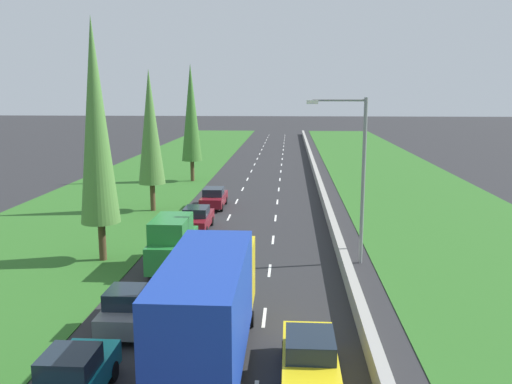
# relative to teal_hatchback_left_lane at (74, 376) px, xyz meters

# --- Properties ---
(ground_plane) EXTENTS (300.00, 300.00, 0.00)m
(ground_plane) POSITION_rel_teal_hatchback_left_lane_xyz_m (3.71, 45.55, -0.84)
(ground_plane) COLOR #28282B
(ground_plane) RESTS_ON ground
(grass_verge_left) EXTENTS (14.00, 140.00, 0.04)m
(grass_verge_left) POSITION_rel_teal_hatchback_left_lane_xyz_m (-8.94, 45.55, -0.82)
(grass_verge_left) COLOR #2D6623
(grass_verge_left) RESTS_ON ground
(grass_verge_right) EXTENTS (14.00, 140.00, 0.04)m
(grass_verge_right) POSITION_rel_teal_hatchback_left_lane_xyz_m (18.06, 45.55, -0.82)
(grass_verge_right) COLOR #2D6623
(grass_verge_right) RESTS_ON ground
(median_barrier) EXTENTS (0.44, 120.00, 0.85)m
(median_barrier) POSITION_rel_teal_hatchback_left_lane_xyz_m (9.41, 45.55, -0.41)
(median_barrier) COLOR #9E9B93
(median_barrier) RESTS_ON ground
(lane_markings) EXTENTS (3.64, 116.00, 0.01)m
(lane_markings) POSITION_rel_teal_hatchback_left_lane_xyz_m (3.71, 45.55, -0.83)
(lane_markings) COLOR white
(lane_markings) RESTS_ON ground
(teal_hatchback_left_lane) EXTENTS (1.74, 3.90, 1.72)m
(teal_hatchback_left_lane) POSITION_rel_teal_hatchback_left_lane_xyz_m (0.00, 0.00, 0.00)
(teal_hatchback_left_lane) COLOR teal
(teal_hatchback_left_lane) RESTS_ON ground
(yellow_sedan_right_lane) EXTENTS (1.82, 4.50, 1.64)m
(yellow_sedan_right_lane) POSITION_rel_teal_hatchback_left_lane_xyz_m (7.16, 1.65, -0.02)
(yellow_sedan_right_lane) COLOR yellow
(yellow_sedan_right_lane) RESTS_ON ground
(blue_box_truck_centre_lane) EXTENTS (2.46, 9.40, 4.18)m
(blue_box_truck_centre_lane) POSITION_rel_teal_hatchback_left_lane_xyz_m (3.85, 2.16, 1.35)
(blue_box_truck_centre_lane) COLOR black
(blue_box_truck_centre_lane) RESTS_ON ground
(grey_hatchback_left_lane) EXTENTS (1.74, 3.90, 1.72)m
(grey_hatchback_left_lane) POSITION_rel_teal_hatchback_left_lane_xyz_m (0.16, 5.23, 0.00)
(grey_hatchback_left_lane) COLOR slate
(grey_hatchback_left_lane) RESTS_ON ground
(green_van_left_lane) EXTENTS (1.96, 4.90, 2.82)m
(green_van_left_lane) POSITION_rel_teal_hatchback_left_lane_xyz_m (0.30, 12.63, 0.56)
(green_van_left_lane) COLOR #237A33
(green_van_left_lane) RESTS_ON ground
(maroon_sedan_left_lane_fifth) EXTENTS (1.82, 4.50, 1.64)m
(maroon_sedan_left_lane_fifth) POSITION_rel_teal_hatchback_left_lane_xyz_m (0.22, 20.66, -0.02)
(maroon_sedan_left_lane_fifth) COLOR maroon
(maroon_sedan_left_lane_fifth) RESTS_ON ground
(maroon_sedan_left_lane_sixth) EXTENTS (1.82, 4.50, 1.64)m
(maroon_sedan_left_lane_sixth) POSITION_rel_teal_hatchback_left_lane_xyz_m (0.36, 28.00, -0.02)
(maroon_sedan_left_lane_sixth) COLOR maroon
(maroon_sedan_left_lane_sixth) RESTS_ON ground
(poplar_tree_second) EXTENTS (2.13, 2.13, 13.22)m
(poplar_tree_second) POSITION_rel_teal_hatchback_left_lane_xyz_m (-3.90, 13.74, 6.83)
(poplar_tree_second) COLOR #4C3823
(poplar_tree_second) RESTS_ON ground
(poplar_tree_third) EXTENTS (2.08, 2.08, 11.01)m
(poplar_tree_third) POSITION_rel_teal_hatchback_left_lane_xyz_m (-4.28, 26.47, 5.72)
(poplar_tree_third) COLOR #4C3823
(poplar_tree_third) RESTS_ON ground
(poplar_tree_fourth) EXTENTS (2.10, 2.10, 12.15)m
(poplar_tree_fourth) POSITION_rel_teal_hatchback_left_lane_xyz_m (-3.72, 40.89, 6.29)
(poplar_tree_fourth) COLOR #4C3823
(poplar_tree_fourth) RESTS_ON ground
(street_light_mast) EXTENTS (3.20, 0.28, 9.00)m
(street_light_mast) POSITION_rel_teal_hatchback_left_lane_xyz_m (10.06, 14.20, 4.40)
(street_light_mast) COLOR gray
(street_light_mast) RESTS_ON ground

